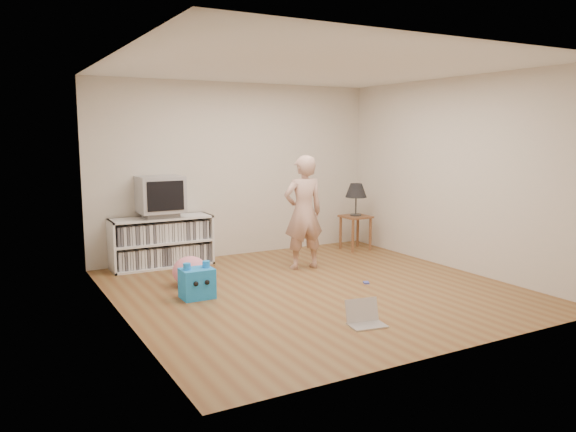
% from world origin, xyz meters
% --- Properties ---
extents(ground, '(4.50, 4.50, 0.00)m').
position_xyz_m(ground, '(0.00, 0.00, 0.00)').
color(ground, brown).
rests_on(ground, ground).
extents(walls, '(4.52, 4.52, 2.60)m').
position_xyz_m(walls, '(0.00, 0.00, 1.30)').
color(walls, silver).
rests_on(walls, ground).
extents(ceiling, '(4.50, 4.50, 0.01)m').
position_xyz_m(ceiling, '(0.00, 0.00, 2.60)').
color(ceiling, white).
rests_on(ceiling, walls).
extents(media_unit, '(1.40, 0.45, 0.70)m').
position_xyz_m(media_unit, '(-1.26, 2.04, 0.35)').
color(media_unit, white).
rests_on(media_unit, ground).
extents(dvd_deck, '(0.45, 0.35, 0.07)m').
position_xyz_m(dvd_deck, '(-1.26, 2.02, 0.73)').
color(dvd_deck, gray).
rests_on(dvd_deck, media_unit).
extents(crt_tv, '(0.60, 0.53, 0.50)m').
position_xyz_m(crt_tv, '(-1.26, 2.02, 1.02)').
color(crt_tv, '#9D9DA2').
rests_on(crt_tv, dvd_deck).
extents(side_table, '(0.42, 0.42, 0.55)m').
position_xyz_m(side_table, '(1.79, 1.65, 0.42)').
color(side_table, brown).
rests_on(side_table, ground).
extents(table_lamp, '(0.34, 0.34, 0.52)m').
position_xyz_m(table_lamp, '(1.79, 1.65, 0.94)').
color(table_lamp, '#333333').
rests_on(table_lamp, side_table).
extents(person, '(0.61, 0.43, 1.56)m').
position_xyz_m(person, '(0.41, 0.96, 0.78)').
color(person, tan).
rests_on(person, ground).
extents(laptop, '(0.39, 0.33, 0.24)m').
position_xyz_m(laptop, '(-0.23, -1.31, 0.07)').
color(laptop, silver).
rests_on(laptop, ground).
extents(playing_cards, '(0.10, 0.11, 0.02)m').
position_xyz_m(playing_cards, '(0.70, -0.10, 0.01)').
color(playing_cards, '#4652BB').
rests_on(playing_cards, ground).
extents(plush_blue, '(0.36, 0.32, 0.42)m').
position_xyz_m(plush_blue, '(-1.36, 0.32, 0.18)').
color(plush_blue, '#188CF7').
rests_on(plush_blue, ground).
extents(plush_pink, '(0.55, 0.55, 0.37)m').
position_xyz_m(plush_pink, '(-1.25, 0.85, 0.18)').
color(plush_pink, pink).
rests_on(plush_pink, ground).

